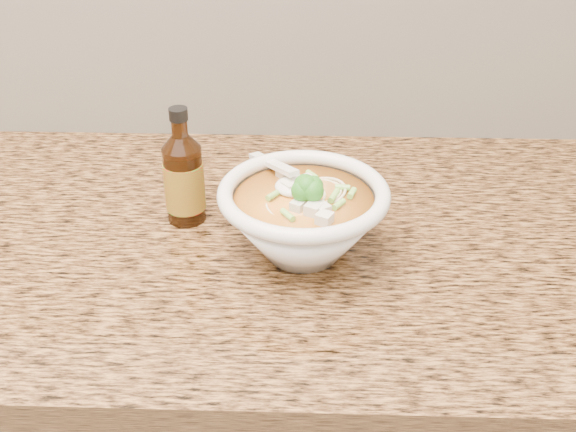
{
  "coord_description": "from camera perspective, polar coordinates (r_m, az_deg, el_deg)",
  "views": [
    {
      "loc": [
        0.39,
        0.82,
        1.45
      ],
      "look_at": [
        0.36,
        1.62,
        0.96
      ],
      "focal_mm": 45.0,
      "sensor_mm": 36.0,
      "label": 1
    }
  ],
  "objects": [
    {
      "name": "counter_slab",
      "position": [
        1.1,
        -19.31,
        -1.51
      ],
      "size": [
        4.0,
        0.68,
        0.04
      ],
      "primitive_type": "cube",
      "color": "olive",
      "rests_on": "cabinet"
    },
    {
      "name": "hot_sauce_bottle",
      "position": [
        1.01,
        -8.22,
        2.9
      ],
      "size": [
        0.06,
        0.06,
        0.17
      ],
      "rotation": [
        0.0,
        0.0,
        0.03
      ],
      "color": "#371907",
      "rests_on": "counter_slab"
    },
    {
      "name": "soup_bowl",
      "position": [
        0.94,
        1.22,
        -0.28
      ],
      "size": [
        0.22,
        0.24,
        0.12
      ],
      "rotation": [
        0.0,
        0.0,
        0.33
      ],
      "color": "white",
      "rests_on": "counter_slab"
    }
  ]
}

